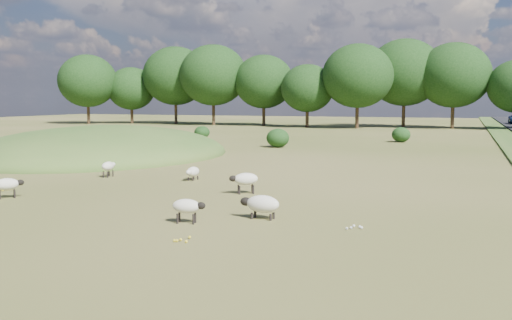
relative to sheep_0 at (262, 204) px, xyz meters
The scene contains 10 objects.
ground 24.15m from the sheep_0, 101.90° to the left, with size 160.00×160.00×0.00m, color #3E4D18.
mound 23.08m from the sheep_0, 137.37° to the left, with size 16.00×20.00×4.00m, color #33561E.
treeline 59.68m from the sheep_0, 95.84° to the left, with size 96.28×14.66×11.70m.
shrubs 31.15m from the sheep_0, 103.88° to the left, with size 19.96×10.55×1.47m.
sheep_0 is the anchor object (origin of this frame).
sheep_1 4.83m from the sheep_0, 117.42° to the left, with size 1.19×0.96×0.85m.
sheep_2 12.20m from the sheep_0, 147.21° to the left, with size 0.52×1.06×0.76m.
sheep_3 2.37m from the sheep_0, 143.93° to the right, with size 1.08×0.60×0.76m.
sheep_5 10.37m from the sheep_0, behind, with size 0.98×1.01×0.78m.
sheep_6 9.17m from the sheep_0, 130.06° to the left, with size 0.49×1.09×0.63m.
Camera 1 is at (10.91, -20.37, 3.79)m, focal length 40.00 mm.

